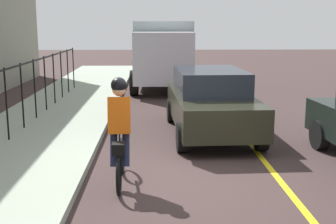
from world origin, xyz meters
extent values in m
plane|color=#392A29|center=(0.00, 0.00, 0.00)|extent=(80.00, 80.00, 0.00)
cube|color=yellow|center=(0.00, -1.60, 0.00)|extent=(36.00, 0.12, 0.01)
cylinder|color=black|center=(2.17, 3.80, 0.95)|extent=(0.04, 0.04, 1.60)
cylinder|color=black|center=(3.34, 3.80, 0.95)|extent=(0.04, 0.04, 1.60)
cylinder|color=black|center=(4.51, 3.80, 0.95)|extent=(0.04, 0.04, 1.60)
cylinder|color=black|center=(5.67, 3.80, 0.95)|extent=(0.04, 0.04, 1.60)
cylinder|color=black|center=(6.84, 3.80, 0.95)|extent=(0.04, 0.04, 1.60)
cylinder|color=black|center=(8.01, 3.80, 0.95)|extent=(0.04, 0.04, 1.60)
cylinder|color=black|center=(9.18, 3.80, 0.95)|extent=(0.04, 0.04, 1.60)
cylinder|color=black|center=(10.35, 3.80, 0.95)|extent=(0.04, 0.04, 1.60)
torus|color=black|center=(0.28, 1.16, 0.33)|extent=(0.66, 0.07, 0.66)
torus|color=black|center=(-0.77, 1.14, 0.33)|extent=(0.66, 0.07, 0.66)
cube|color=black|center=(-0.25, 1.15, 0.58)|extent=(0.93, 0.06, 0.24)
cylinder|color=black|center=(-0.40, 1.14, 0.73)|extent=(0.03, 0.03, 0.35)
cube|color=#D5560E|center=(-0.35, 1.15, 1.21)|extent=(0.35, 0.37, 0.63)
sphere|color=tan|center=(-0.30, 1.15, 1.62)|extent=(0.22, 0.22, 0.22)
sphere|color=black|center=(-0.30, 1.15, 1.70)|extent=(0.26, 0.26, 0.26)
cylinder|color=#191E38|center=(-0.37, 1.25, 0.68)|extent=(0.34, 0.13, 0.65)
cylinder|color=#191E38|center=(-0.37, 1.05, 0.68)|extent=(0.34, 0.13, 0.65)
cube|color=black|center=(-0.72, 1.14, 0.75)|extent=(0.24, 0.20, 0.18)
cylinder|color=black|center=(1.71, -2.99, 0.32)|extent=(0.65, 0.26, 0.64)
cube|color=black|center=(3.13, -0.80, 0.67)|extent=(4.46, 1.96, 0.70)
cube|color=#1E232D|center=(3.33, -0.80, 1.30)|extent=(2.52, 1.68, 0.56)
cylinder|color=black|center=(1.67, -1.71, 0.32)|extent=(0.65, 0.24, 0.64)
cylinder|color=black|center=(1.60, -0.01, 0.32)|extent=(0.65, 0.24, 0.64)
cylinder|color=black|center=(4.66, -1.60, 0.32)|extent=(0.65, 0.24, 0.64)
cylinder|color=black|center=(4.59, 0.10, 0.32)|extent=(0.65, 0.24, 0.64)
cube|color=#A6BABB|center=(12.51, 0.15, 1.63)|extent=(4.81, 2.49, 2.30)
cube|color=silver|center=(9.09, 0.21, 1.43)|extent=(1.86, 2.24, 1.90)
cylinder|color=black|center=(9.21, -0.91, 0.48)|extent=(0.97, 0.32, 0.96)
cylinder|color=black|center=(9.26, 1.33, 0.48)|extent=(0.97, 0.32, 0.96)
cylinder|color=black|center=(13.55, -0.99, 0.48)|extent=(0.97, 0.32, 0.96)
cylinder|color=black|center=(13.60, 1.25, 0.48)|extent=(0.97, 0.32, 0.96)
camera|label=1|loc=(-7.44, 0.57, 2.66)|focal=47.37mm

